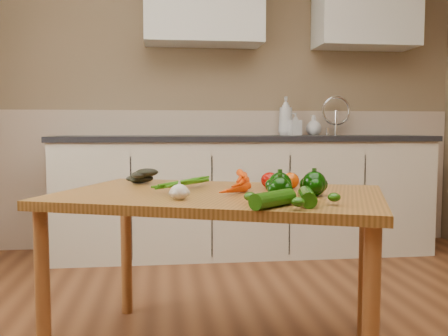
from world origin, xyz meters
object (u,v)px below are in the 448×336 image
soap_bottle_b (295,124)px  carrot_bunch (222,183)px  tomato_a (270,180)px  soap_bottle_a (286,116)px  pepper_c (280,188)px  pepper_b (314,184)px  table (219,211)px  garlic_bulb (179,192)px  zucchini_a (307,197)px  zucchini_b (273,199)px  leafy_greens (144,174)px  soap_bottle_c (314,125)px  tomato_c (308,184)px  pepper_a (280,185)px  tomato_b (290,181)px

soap_bottle_b → carrot_bunch: bearing=-34.2°
tomato_a → soap_bottle_a: bearing=73.9°
pepper_c → tomato_a: bearing=84.4°
pepper_b → table: bearing=156.9°
soap_bottle_a → carrot_bunch: 2.03m
garlic_bulb → zucchini_a: garlic_bulb is taller
pepper_c → zucchini_b: bearing=-109.6°
soap_bottle_a → garlic_bulb: soap_bottle_a is taller
garlic_bulb → pepper_b: 0.53m
pepper_b → soap_bottle_b: bearing=76.9°
leafy_greens → zucchini_b: size_ratio=0.95×
leafy_greens → pepper_b: 0.86m
zucchini_a → zucchini_b: size_ratio=0.94×
soap_bottle_b → pepper_c: size_ratio=2.21×
zucchini_a → leafy_greens: bearing=127.5°
pepper_c → carrot_bunch: bearing=125.4°
table → soap_bottle_a: soap_bottle_a is taller
soap_bottle_c → carrot_bunch: 2.11m
leafy_greens → tomato_c: leafy_greens is taller
leafy_greens → pepper_b: bearing=-38.5°
soap_bottle_c → pepper_a: size_ratio=1.76×
soap_bottle_a → garlic_bulb: bearing=74.3°
tomato_b → pepper_a: bearing=-113.7°
garlic_bulb → zucchini_b: garlic_bulb is taller
soap_bottle_b → zucchini_a: bearing=-24.2°
carrot_bunch → garlic_bulb: 0.30m
leafy_greens → tomato_c: 0.79m
carrot_bunch → leafy_greens: (-0.33, 0.34, 0.01)m
table → soap_bottle_c: (0.98, 1.90, 0.36)m
tomato_a → zucchini_a: bearing=-86.8°
pepper_b → tomato_c: 0.16m
table → tomato_c: tomato_c is taller
pepper_b → garlic_bulb: bearing=-175.1°
zucchini_a → tomato_b: bearing=82.6°
soap_bottle_a → pepper_b: soap_bottle_a is taller
table → tomato_c: (0.38, 0.00, 0.11)m
table → tomato_b: (0.32, 0.08, 0.11)m
soap_bottle_a → tomato_b: size_ratio=3.99×
tomato_a → pepper_b: bearing=-65.2°
soap_bottle_c → zucchini_a: size_ratio=0.88×
pepper_b → pepper_c: pepper_b is taller
tomato_c → soap_bottle_b: bearing=76.6°
table → pepper_b: bearing=-1.8°
leafy_greens → pepper_a: bearing=-45.0°
soap_bottle_a → soap_bottle_b: (0.06, -0.06, -0.06)m
soap_bottle_a → table: bearing=76.4°
carrot_bunch → zucchini_a: 0.48m
table → soap_bottle_b: 2.05m
table → garlic_bulb: size_ratio=22.16×
leafy_greens → carrot_bunch: bearing=-45.5°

